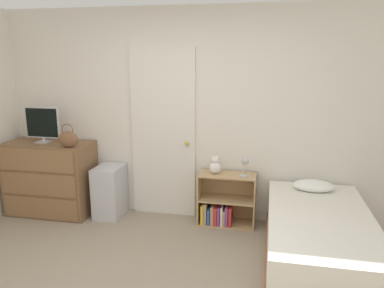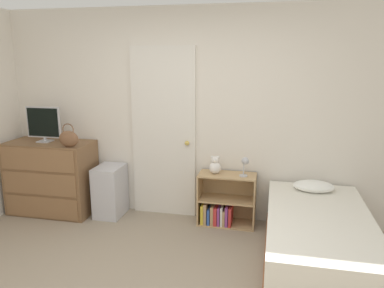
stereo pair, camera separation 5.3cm
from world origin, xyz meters
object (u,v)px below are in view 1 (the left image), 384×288
Objects in this scene: storage_bin at (110,191)px; desk_lamp at (245,163)px; bed at (319,241)px; handbag at (68,139)px; teddy_bear at (215,166)px; tv at (42,124)px; bookshelf at (223,205)px; dresser at (51,178)px.

storage_bin is 1.74m from desk_lamp.
storage_bin is at bearing 163.47° from bed.
teddy_bear is (1.71, 0.29, -0.31)m from handbag.
bed reaches higher than storage_bin.
tv is 0.50m from handbag.
desk_lamp is 0.12× the size of bed.
handbag is at bearing -171.01° from bookshelf.
tv is 1.18m from storage_bin.
tv is 2.44m from bookshelf.
bookshelf is at bearing 8.99° from handbag.
tv is 0.67× the size of bookshelf.
dresser is 0.71m from handbag.
teddy_bear reaches higher than bed.
tv is 1.97× the size of desk_lamp.
dresser reaches higher than desk_lamp.
tv is at bearing 156.94° from handbag.
tv is (-0.06, 0.02, 0.69)m from dresser.
dresser reaches higher than teddy_bear.
desk_lamp is at bearing -6.85° from teddy_bear.
bookshelf is at bearing 2.41° from tv.
handbag reaches higher than bed.
dresser is at bearing 168.29° from bed.
dresser is 4.93× the size of teddy_bear.
tv is at bearing -177.59° from bookshelf.
bed reaches higher than bookshelf.
handbag is 2.96m from bed.
dresser is at bearing -178.40° from desk_lamp.
storage_bin is (0.77, 0.06, -0.14)m from dresser.
handbag is (0.39, -0.18, 0.57)m from dresser.
dresser reaches higher than storage_bin.
tv is 1.60× the size of handbag.
bookshelf is at bearing 2.13° from storage_bin.
bed is (1.11, -0.78, -0.45)m from teddy_bear.
desk_lamp is at bearing 1.20° from tv.
desk_lamp reaches higher than bookshelf.
teddy_bear is at bearing 9.50° from handbag.
dresser is 1.67× the size of storage_bin.
bed is (1.01, -0.78, 0.04)m from bookshelf.
desk_lamp is at bearing 136.01° from bed.
storage_bin is 1.38m from teddy_bear.
handbag is at bearing 170.14° from bed.
bed is at bearing -43.99° from desk_lamp.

